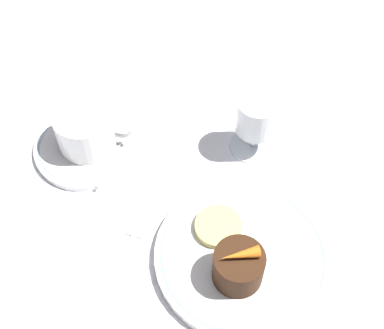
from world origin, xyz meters
TOP-DOWN VIEW (x-y plane):
  - ground_plane at (0.00, 0.00)m, footprint 3.00×3.00m
  - dinner_plate at (0.02, -0.06)m, footprint 0.23×0.23m
  - saucer at (-0.22, 0.11)m, footprint 0.16×0.16m
  - coffee_cup at (-0.22, 0.11)m, footprint 0.12×0.09m
  - spoon at (-0.17, 0.10)m, footprint 0.04×0.12m
  - wine_glass at (0.03, 0.13)m, footprint 0.07×0.07m
  - fork at (-0.13, -0.06)m, footprint 0.06×0.19m
  - dessert_cake at (0.01, -0.09)m, footprint 0.06×0.06m
  - carrot_garnish at (0.01, -0.09)m, footprint 0.05×0.03m
  - pineapple_slice at (-0.02, -0.02)m, footprint 0.06×0.06m

SIDE VIEW (x-z plane):
  - ground_plane at x=0.00m, z-range 0.00..0.00m
  - fork at x=-0.13m, z-range 0.00..0.01m
  - saucer at x=-0.22m, z-range 0.00..0.01m
  - dinner_plate at x=0.02m, z-range 0.00..0.02m
  - spoon at x=-0.17m, z-range 0.01..0.01m
  - pineapple_slice at x=-0.02m, z-range 0.01..0.02m
  - dessert_cake at x=0.01m, z-range 0.01..0.06m
  - coffee_cup at x=-0.22m, z-range 0.01..0.07m
  - wine_glass at x=0.03m, z-range 0.01..0.11m
  - carrot_garnish at x=0.01m, z-range 0.06..0.08m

